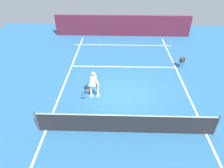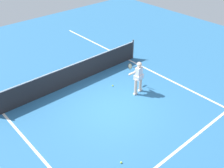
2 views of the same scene
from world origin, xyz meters
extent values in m
plane|color=teal|center=(0.00, 0.00, 0.00)|extent=(24.62, 24.62, 0.00)
cube|color=#561E33|center=(0.00, -9.17, 0.92)|extent=(12.13, 0.24, 1.83)
cube|color=white|center=(0.00, -6.97, 0.00)|extent=(8.13, 0.10, 0.01)
cube|color=white|center=(0.00, -3.25, 0.00)|extent=(7.13, 0.10, 0.01)
cube|color=white|center=(-3.56, 0.00, 0.00)|extent=(0.10, 16.94, 0.01)
cube|color=white|center=(3.56, 0.00, 0.00)|extent=(0.10, 16.94, 0.01)
cylinder|color=#4C4C51|center=(-3.86, 2.67, 0.55)|extent=(0.08, 0.08, 1.10)
cylinder|color=#4C4C51|center=(3.86, 2.67, 0.55)|extent=(0.08, 0.08, 1.10)
cube|color=#232326|center=(0.00, 2.67, 0.49)|extent=(7.65, 0.02, 0.98)
cube|color=white|center=(0.00, 2.67, 1.00)|extent=(7.65, 0.02, 0.04)
cylinder|color=beige|center=(1.45, 0.08, 0.39)|extent=(0.13, 0.13, 0.78)
cylinder|color=beige|center=(1.81, 0.14, 0.39)|extent=(0.13, 0.13, 0.78)
cube|color=white|center=(1.45, 0.08, 0.04)|extent=(0.20, 0.10, 0.08)
cube|color=white|center=(1.81, 0.14, 0.04)|extent=(0.20, 0.10, 0.08)
cube|color=white|center=(1.63, 0.11, 1.04)|extent=(0.35, 0.25, 0.52)
cube|color=white|center=(1.63, 0.11, 0.84)|extent=(0.44, 0.34, 0.20)
sphere|color=beige|center=(1.63, 0.11, 1.44)|extent=(0.22, 0.22, 0.22)
cylinder|color=beige|center=(1.46, 0.24, 1.06)|extent=(0.34, 0.45, 0.37)
cylinder|color=beige|center=(1.76, 0.28, 1.06)|extent=(0.22, 0.48, 0.37)
cylinder|color=black|center=(1.90, 0.58, 1.02)|extent=(0.08, 0.30, 0.14)
torus|color=black|center=(1.86, 0.87, 0.96)|extent=(0.30, 0.16, 0.28)
cylinder|color=beige|center=(1.86, 0.87, 0.96)|extent=(0.25, 0.12, 0.23)
sphere|color=#D1E533|center=(-1.72, -2.38, 0.03)|extent=(0.07, 0.07, 0.07)
sphere|color=#D1E533|center=(1.13, 1.25, 0.03)|extent=(0.07, 0.07, 0.07)
cylinder|color=#333338|center=(-3.95, -3.33, 0.55)|extent=(0.36, 0.36, 0.30)
cylinder|color=#333338|center=(-3.82, -3.20, 0.20)|extent=(0.02, 0.02, 0.40)
cylinder|color=#333338|center=(-4.07, -3.46, 0.20)|extent=(0.02, 0.02, 0.40)
cylinder|color=#333338|center=(-3.82, -3.46, 0.20)|extent=(0.02, 0.02, 0.40)
sphere|color=#D1E533|center=(-3.90, -3.33, 0.71)|extent=(0.07, 0.07, 0.07)
camera|label=1|loc=(0.40, 8.94, 6.84)|focal=32.52mm
camera|label=2|loc=(-5.98, -6.75, 6.96)|focal=43.71mm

